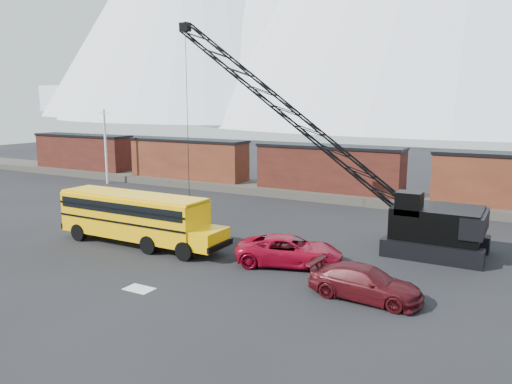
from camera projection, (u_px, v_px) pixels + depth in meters
The scene contains 11 objects.
ground at pixel (182, 264), 27.37m from camera, with size 160.00×160.00×0.00m, color black.
gravel_berm at pixel (328, 194), 46.20m from camera, with size 120.00×5.00×0.70m, color #4B463E.
boxcar_west_far at pixel (83, 152), 61.14m from camera, with size 13.70×3.10×4.17m.
boxcar_west_near at pixel (188, 159), 53.45m from camera, with size 13.70×3.10×4.17m.
boxcar_mid at pixel (329, 168), 45.77m from camera, with size 13.70×3.10×4.17m.
utility_pole at pixel (106, 145), 53.61m from camera, with size 1.40×0.24×8.00m.
snow_patch at pixel (139, 289), 23.69m from camera, with size 1.40×0.90×0.02m, color silver.
school_bus at pixel (137, 217), 30.75m from camera, with size 11.65×2.65×3.19m.
red_pickup at pixel (290, 251), 27.09m from camera, with size 2.65×5.76×1.60m, color maroon.
maroon_suv at pixel (365, 283), 22.43m from camera, with size 2.10×5.16×1.50m, color #450C11.
crawler_crane at pixel (301, 122), 31.85m from camera, with size 20.48×4.20×14.35m.
Camera 1 is at (16.33, -20.91, 8.77)m, focal length 35.00 mm.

